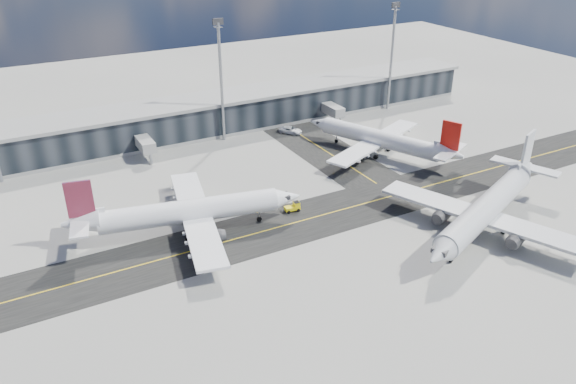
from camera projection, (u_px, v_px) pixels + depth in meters
name	position (u px, v px, depth m)	size (l,w,h in m)	color
ground	(329.00, 226.00, 100.32)	(300.00, 300.00, 0.00)	gray
taxiway_lanes	(316.00, 197.00, 110.40)	(180.00, 63.00, 0.03)	black
terminal_concourse	(213.00, 115.00, 141.50)	(152.00, 19.80, 8.80)	black
floodlight_masts	(221.00, 77.00, 130.85)	(102.50, 0.70, 28.90)	gray
airliner_af	(186.00, 212.00, 96.80)	(40.81, 35.03, 12.15)	white
airliner_redtail	(382.00, 139.00, 127.61)	(32.17, 37.24, 11.54)	white
airliner_near	(488.00, 207.00, 97.65)	(41.96, 36.29, 12.95)	silver
baggage_tug	(294.00, 207.00, 104.92)	(3.01, 1.76, 1.81)	yellow
service_van	(291.00, 130.00, 141.40)	(2.70, 5.86, 1.63)	white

